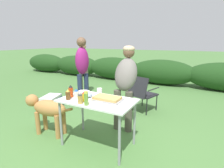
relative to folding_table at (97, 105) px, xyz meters
The scene contains 19 objects.
ground_plane 0.66m from the folding_table, ahead, with size 60.00×60.00×0.00m, color #4C7A3D.
shrub_hedge 4.49m from the folding_table, 90.00° to the left, with size 14.40×0.90×0.92m.
folding_table is the anchor object (origin of this frame).
food_tray 0.18m from the folding_table, 16.23° to the left, with size 0.44×0.25×0.06m.
plate_stack 0.43m from the folding_table, 155.15° to the left, with size 0.21×0.21×0.03m, color white.
mixing_bowl 0.25m from the folding_table, behind, with size 0.20×0.20×0.07m, color #99B2CC.
paper_cup_stack 0.27m from the folding_table, 113.93° to the left, with size 0.08×0.08×0.11m, color white.
beer_bottle 0.45m from the folding_table, 153.03° to the right, with size 0.07×0.07×0.16m.
relish_jar 0.31m from the folding_table, 91.86° to the right, with size 0.06×0.06×0.19m.
hot_sauce_bottle 0.46m from the folding_table, 169.36° to the right, with size 0.07×0.07×0.19m.
spice_jar 0.31m from the folding_table, 116.74° to the right, with size 0.07×0.07×0.13m.
mayo_bottle 0.35m from the folding_table, 160.14° to the right, with size 0.08×0.08×0.15m.
mustard_bottle 0.24m from the folding_table, 132.44° to the right, with size 0.08×0.08×0.15m.
standing_person_in_dark_puffer 0.77m from the folding_table, 78.88° to the left, with size 0.40×0.49×1.50m.
standing_person_in_red_jacket 2.82m from the folding_table, 130.75° to the left, with size 0.39×0.38×1.54m.
standing_person_in_navy_coat 1.82m from the folding_table, 133.67° to the left, with size 0.35×0.41×1.67m.
dog 0.99m from the folding_table, behind, with size 0.98×0.35×0.68m.
camp_chair_green_behind_table 1.61m from the folding_table, 83.66° to the left, with size 0.62×0.70×0.83m.
cooler_box 1.94m from the folding_table, 157.88° to the left, with size 0.44×0.55×0.34m.
Camera 1 is at (1.32, -2.06, 1.58)m, focal length 28.00 mm.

